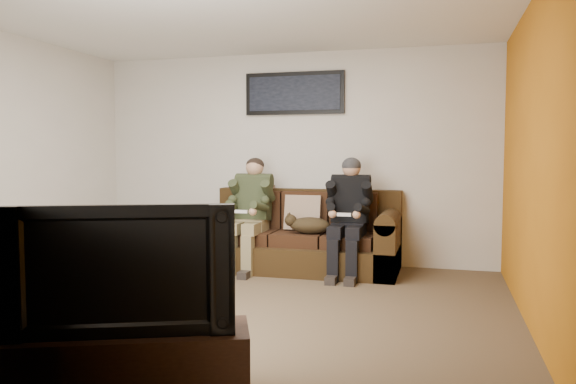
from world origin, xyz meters
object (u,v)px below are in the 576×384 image
(cat, at_px, (308,225))
(tv_stand, at_px, (124,369))
(person_right, at_px, (349,209))
(person_left, at_px, (250,207))
(television, at_px, (121,267))
(sofa, at_px, (302,239))
(framed_poster, at_px, (294,93))

(cat, bearing_deg, tv_stand, -92.75)
(person_right, bearing_deg, person_left, -179.98)
(person_left, xyz_separation_m, television, (0.54, -3.59, 0.02))
(person_left, height_order, person_right, person_right)
(sofa, distance_m, television, 3.80)
(person_left, xyz_separation_m, person_right, (1.16, 0.00, 0.00))
(sofa, xyz_separation_m, person_right, (0.58, -0.19, 0.39))
(person_left, height_order, framed_poster, framed_poster)
(person_left, xyz_separation_m, framed_poster, (0.38, 0.57, 1.36))
(person_left, relative_size, person_right, 0.99)
(sofa, height_order, person_left, person_left)
(tv_stand, bearing_deg, television, 0.00)
(framed_poster, height_order, television, framed_poster)
(framed_poster, bearing_deg, person_right, -36.31)
(sofa, bearing_deg, framed_poster, 117.42)
(cat, height_order, tv_stand, cat)
(sofa, distance_m, cat, 0.33)
(framed_poster, distance_m, tv_stand, 4.58)
(sofa, xyz_separation_m, person_left, (-0.58, -0.19, 0.39))
(television, bearing_deg, sofa, 66.95)
(sofa, relative_size, cat, 3.42)
(person_left, distance_m, cat, 0.74)
(sofa, xyz_separation_m, tv_stand, (-0.04, -3.78, -0.14))
(television, bearing_deg, cat, 64.84)
(tv_stand, bearing_deg, cat, 64.84)
(tv_stand, relative_size, television, 1.12)
(cat, xyz_separation_m, tv_stand, (-0.17, -3.55, -0.34))
(person_right, bearing_deg, sofa, 162.02)
(framed_poster, bearing_deg, television, -87.83)
(cat, height_order, television, television)
(framed_poster, height_order, tv_stand, framed_poster)
(sofa, distance_m, person_right, 0.73)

